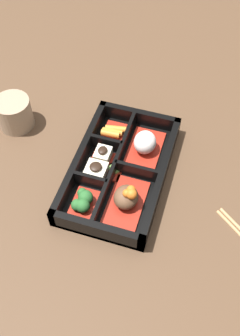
# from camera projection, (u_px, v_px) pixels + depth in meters

# --- Properties ---
(ground_plane) EXTENTS (3.00, 3.00, 0.00)m
(ground_plane) POSITION_uv_depth(u_px,v_px,m) (120.00, 175.00, 0.85)
(ground_plane) COLOR #4C3523
(bento_base) EXTENTS (0.32, 0.19, 0.01)m
(bento_base) POSITION_uv_depth(u_px,v_px,m) (120.00, 173.00, 0.85)
(bento_base) COLOR black
(bento_base) RESTS_ON ground_plane
(bento_rim) EXTENTS (0.32, 0.19, 0.05)m
(bento_rim) POSITION_uv_depth(u_px,v_px,m) (119.00, 168.00, 0.83)
(bento_rim) COLOR black
(bento_rim) RESTS_ON ground_plane
(bowl_rice) EXTENTS (0.12, 0.07, 0.06)m
(bowl_rice) POSITION_uv_depth(u_px,v_px,m) (145.00, 144.00, 0.86)
(bowl_rice) COLOR maroon
(bowl_rice) RESTS_ON bento_base
(bowl_stew) EXTENTS (0.12, 0.07, 0.06)m
(bowl_stew) POSITION_uv_depth(u_px,v_px,m) (126.00, 198.00, 0.78)
(bowl_stew) COLOR maroon
(bowl_stew) RESTS_ON bento_base
(bowl_carrots) EXTENTS (0.07, 0.05, 0.02)m
(bowl_carrots) POSITION_uv_depth(u_px,v_px,m) (113.00, 132.00, 0.90)
(bowl_carrots) COLOR maroon
(bowl_carrots) RESTS_ON bento_base
(bowl_tofu) EXTENTS (0.09, 0.05, 0.04)m
(bowl_tofu) POSITION_uv_depth(u_px,v_px,m) (99.00, 164.00, 0.83)
(bowl_tofu) COLOR maroon
(bowl_tofu) RESTS_ON bento_base
(bowl_greens) EXTENTS (0.07, 0.05, 0.04)m
(bowl_greens) POSITION_uv_depth(u_px,v_px,m) (83.00, 201.00, 0.78)
(bowl_greens) COLOR maroon
(bowl_greens) RESTS_ON bento_base
(bowl_pickles) EXTENTS (0.04, 0.03, 0.01)m
(bowl_pickles) POSITION_uv_depth(u_px,v_px,m) (114.00, 171.00, 0.84)
(bowl_pickles) COLOR maroon
(bowl_pickles) RESTS_ON bento_base
(tea_cup) EXTENTS (0.08, 0.08, 0.07)m
(tea_cup) POSITION_uv_depth(u_px,v_px,m) (14.00, 113.00, 0.91)
(tea_cup) COLOR gray
(tea_cup) RESTS_ON ground_plane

